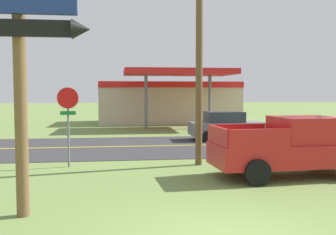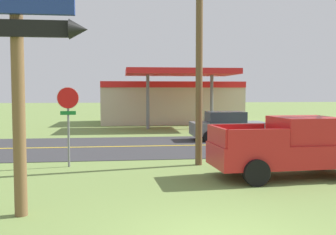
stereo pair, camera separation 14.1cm
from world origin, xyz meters
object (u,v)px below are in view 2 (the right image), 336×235
at_px(motel_sign, 18,10).
at_px(stop_sign, 68,112).
at_px(gas_station, 170,101).
at_px(car_grey_mid_lane, 227,126).
at_px(pickup_red_parked_on_lawn, 293,147).
at_px(utility_pole, 199,31).

height_order(motel_sign, stop_sign, motel_sign).
bearing_deg(stop_sign, gas_station, 72.30).
xyz_separation_m(gas_station, car_grey_mid_lane, (1.64, -12.76, -1.11)).
bearing_deg(pickup_red_parked_on_lawn, utility_pole, 137.55).
xyz_separation_m(utility_pole, gas_station, (1.47, 19.98, -3.09)).
relative_size(stop_sign, pickup_red_parked_on_lawn, 0.56).
distance_m(motel_sign, utility_pole, 7.64).
distance_m(utility_pole, car_grey_mid_lane, 8.91).
bearing_deg(gas_station, stop_sign, -107.70).
xyz_separation_m(gas_station, pickup_red_parked_on_lawn, (1.17, -22.39, -0.98)).
bearing_deg(pickup_red_parked_on_lawn, motel_sign, -157.29).
bearing_deg(motel_sign, utility_pole, 47.91).
relative_size(stop_sign, gas_station, 0.25).
bearing_deg(car_grey_mid_lane, gas_station, 97.31).
xyz_separation_m(motel_sign, utility_pole, (5.11, 5.66, 0.49)).
bearing_deg(stop_sign, car_grey_mid_lane, 41.46).
relative_size(motel_sign, stop_sign, 2.24).
xyz_separation_m(stop_sign, gas_station, (6.32, 19.79, -0.08)).
distance_m(stop_sign, utility_pole, 5.71).
height_order(stop_sign, utility_pole, utility_pole).
bearing_deg(gas_station, car_grey_mid_lane, -82.69).
bearing_deg(car_grey_mid_lane, pickup_red_parked_on_lawn, -92.78).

